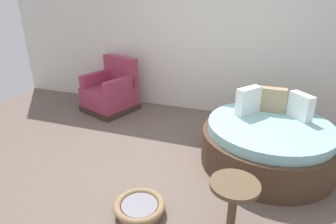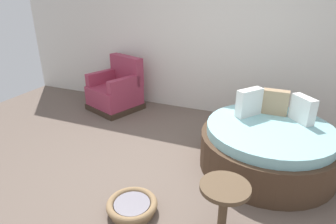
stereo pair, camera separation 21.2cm
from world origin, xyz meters
name	(u,v)px [view 1 (the left image)]	position (x,y,z in m)	size (l,w,h in m)	color
ground_plane	(172,180)	(0.00, 0.00, -0.01)	(8.00, 8.00, 0.02)	#66564C
back_wall	(215,32)	(0.00, 2.24, 1.41)	(8.00, 0.12, 2.81)	silver
round_daybed	(267,143)	(1.02, 0.74, 0.28)	(1.63, 1.63, 0.91)	#473323
red_armchair	(111,92)	(-1.72, 1.67, 0.33)	(1.03, 1.03, 0.94)	#38281E
pet_basket	(140,208)	(-0.12, -0.63, 0.07)	(0.51, 0.51, 0.13)	#8E704C
side_table	(234,192)	(0.75, -0.54, 0.43)	(0.44, 0.44, 0.52)	brown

